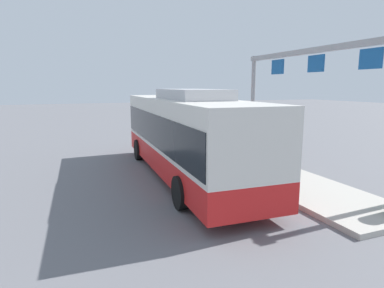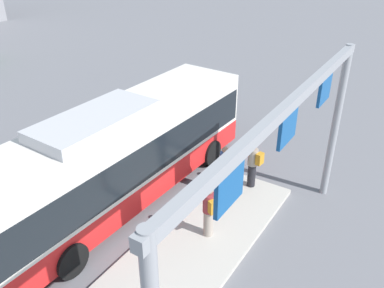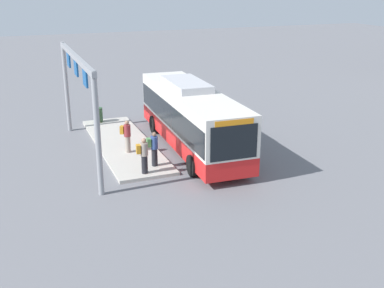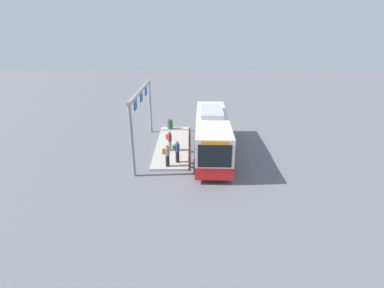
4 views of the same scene
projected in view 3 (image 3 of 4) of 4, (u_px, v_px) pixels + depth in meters
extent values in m
plane|color=slate|center=(191.00, 148.00, 25.29)|extent=(120.00, 120.00, 0.00)
cube|color=#B2ADA3|center=(124.00, 144.00, 25.58)|extent=(10.00, 2.80, 0.16)
cube|color=red|center=(191.00, 134.00, 25.04)|extent=(10.97, 2.93, 0.85)
cube|color=silver|center=(191.00, 109.00, 24.59)|extent=(10.97, 2.93, 1.90)
cube|color=black|center=(191.00, 112.00, 24.65)|extent=(10.76, 2.96, 1.20)
cube|color=black|center=(234.00, 143.00, 19.75)|extent=(0.12, 2.12, 1.50)
cube|color=#B7B7BC|center=(186.00, 84.00, 24.95)|extent=(3.87, 1.90, 0.36)
cube|color=orange|center=(234.00, 123.00, 19.53)|extent=(0.19, 1.75, 0.28)
cylinder|color=black|center=(241.00, 159.00, 22.25)|extent=(1.01, 0.34, 1.00)
cylinder|color=black|center=(193.00, 166.00, 21.51)|extent=(1.01, 0.34, 1.00)
cylinder|color=black|center=(193.00, 121.00, 28.39)|extent=(1.01, 0.34, 1.00)
cylinder|color=black|center=(154.00, 124.00, 27.65)|extent=(1.01, 0.34, 1.00)
cylinder|color=black|center=(145.00, 164.00, 21.42)|extent=(0.31, 0.31, 0.85)
cylinder|color=gray|center=(144.00, 149.00, 21.18)|extent=(0.38, 0.38, 0.60)
sphere|color=#9E755B|center=(144.00, 141.00, 21.04)|extent=(0.22, 0.22, 0.22)
cube|color=#BF7F1E|center=(138.00, 149.00, 21.11)|extent=(0.30, 0.21, 0.40)
cylinder|color=black|center=(155.00, 157.00, 22.28)|extent=(0.30, 0.30, 0.85)
cylinder|color=#334C8C|center=(154.00, 143.00, 22.05)|extent=(0.36, 0.36, 0.60)
sphere|color=#9E755B|center=(154.00, 134.00, 21.91)|extent=(0.22, 0.22, 0.22)
cube|color=#4C8447|center=(149.00, 143.00, 21.96)|extent=(0.29, 0.20, 0.40)
cylinder|color=gray|center=(128.00, 144.00, 24.05)|extent=(0.38, 0.38, 0.85)
cylinder|color=maroon|center=(127.00, 131.00, 23.81)|extent=(0.46, 0.46, 0.60)
sphere|color=#9E755B|center=(127.00, 123.00, 23.68)|extent=(0.22, 0.22, 0.22)
cube|color=#BF7F1E|center=(122.00, 130.00, 23.83)|extent=(0.33, 0.29, 0.40)
cylinder|color=gray|center=(66.00, 87.00, 27.34)|extent=(0.24, 0.24, 5.20)
cylinder|color=gray|center=(98.00, 135.00, 18.95)|extent=(0.24, 0.24, 5.20)
cube|color=gray|center=(75.00, 57.00, 22.34)|extent=(9.93, 0.20, 0.24)
cube|color=#144C8C|center=(69.00, 60.00, 24.83)|extent=(0.90, 0.08, 0.70)
cube|color=#144C8C|center=(76.00, 68.00, 22.52)|extent=(0.90, 0.08, 0.70)
cube|color=#144C8C|center=(85.00, 78.00, 20.22)|extent=(0.90, 0.08, 0.70)
cylinder|color=#2D5133|center=(98.00, 115.00, 29.16)|extent=(0.52, 0.52, 0.90)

